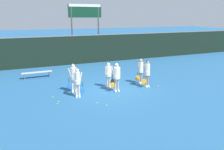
{
  "coord_description": "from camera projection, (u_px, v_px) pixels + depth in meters",
  "views": [
    {
      "loc": [
        -5.16,
        -12.09,
        4.48
      ],
      "look_at": [
        -0.01,
        0.01,
        0.94
      ],
      "focal_mm": 35.0,
      "sensor_mm": 36.0,
      "label": 1
    }
  ],
  "objects": [
    {
      "name": "player_5",
      "position": [
        141.0,
        69.0,
        14.84
      ],
      "size": [
        0.63,
        0.33,
        1.7
      ],
      "rotation": [
        0.0,
        0.0,
        0.08
      ],
      "color": "tan",
      "rests_on": "ground_plane"
    },
    {
      "name": "tennis_ball_0",
      "position": [
        53.0,
        97.0,
        12.4
      ],
      "size": [
        0.07,
        0.07,
        0.07
      ],
      "primitive_type": "sphere",
      "color": "#CCE033",
      "rests_on": "ground_plane"
    },
    {
      "name": "player_2",
      "position": [
        147.0,
        72.0,
        14.06
      ],
      "size": [
        0.64,
        0.35,
        1.76
      ],
      "rotation": [
        0.0,
        0.0,
        0.17
      ],
      "color": "tan",
      "rests_on": "ground_plane"
    },
    {
      "name": "tennis_ball_2",
      "position": [
        158.0,
        86.0,
        14.37
      ],
      "size": [
        0.07,
        0.07,
        0.07
      ],
      "primitive_type": "sphere",
      "color": "#CCE033",
      "rests_on": "ground_plane"
    },
    {
      "name": "tennis_ball_3",
      "position": [
        106.0,
        106.0,
        11.23
      ],
      "size": [
        0.07,
        0.07,
        0.07
      ],
      "primitive_type": "sphere",
      "color": "#CCE033",
      "rests_on": "ground_plane"
    },
    {
      "name": "bench_courtside",
      "position": [
        37.0,
        73.0,
        16.34
      ],
      "size": [
        2.18,
        0.38,
        0.45
      ],
      "rotation": [
        0.0,
        0.0,
        0.01
      ],
      "color": "#B2B2B7",
      "rests_on": "ground_plane"
    },
    {
      "name": "ground_plane",
      "position": [
        112.0,
        89.0,
        13.86
      ],
      "size": [
        140.0,
        140.0,
        0.0
      ],
      "primitive_type": "plane",
      "color": "#235684"
    },
    {
      "name": "tennis_ball_4",
      "position": [
        59.0,
        102.0,
        11.75
      ],
      "size": [
        0.07,
        0.07,
        0.07
      ],
      "primitive_type": "sphere",
      "color": "#CCE033",
      "rests_on": "ground_plane"
    },
    {
      "name": "tennis_ball_5",
      "position": [
        97.0,
        103.0,
        11.56
      ],
      "size": [
        0.07,
        0.07,
        0.07
      ],
      "primitive_type": "sphere",
      "color": "#CCE033",
      "rests_on": "ground_plane"
    },
    {
      "name": "tennis_ball_6",
      "position": [
        57.0,
        104.0,
        11.47
      ],
      "size": [
        0.06,
        0.06,
        0.06
      ],
      "primitive_type": "sphere",
      "color": "#CCE033",
      "rests_on": "ground_plane"
    },
    {
      "name": "player_0",
      "position": [
        77.0,
        80.0,
        12.29
      ],
      "size": [
        0.61,
        0.34,
        1.71
      ],
      "rotation": [
        0.0,
        0.0,
        -0.16
      ],
      "color": "beige",
      "rests_on": "ground_plane"
    },
    {
      "name": "fence_windscreen",
      "position": [
        78.0,
        50.0,
        20.85
      ],
      "size": [
        60.0,
        0.08,
        2.77
      ],
      "color": "black",
      "rests_on": "ground_plane"
    },
    {
      "name": "player_1",
      "position": [
        117.0,
        75.0,
        13.23
      ],
      "size": [
        0.68,
        0.41,
        1.77
      ],
      "rotation": [
        0.0,
        0.0,
        0.01
      ],
      "color": "tan",
      "rests_on": "ground_plane"
    },
    {
      "name": "tennis_ball_1",
      "position": [
        119.0,
        96.0,
        12.55
      ],
      "size": [
        0.06,
        0.06,
        0.06
      ],
      "primitive_type": "sphere",
      "color": "#CCE033",
      "rests_on": "ground_plane"
    },
    {
      "name": "player_4",
      "position": [
        109.0,
        73.0,
        14.03
      ],
      "size": [
        0.65,
        0.36,
        1.64
      ],
      "rotation": [
        0.0,
        0.0,
        0.0
      ],
      "color": "beige",
      "rests_on": "ground_plane"
    },
    {
      "name": "scoreboard",
      "position": [
        85.0,
        17.0,
        22.34
      ],
      "size": [
        3.48,
        0.15,
        5.67
      ],
      "color": "#515156",
      "rests_on": "ground_plane"
    },
    {
      "name": "player_3",
      "position": [
        73.0,
        75.0,
        13.14
      ],
      "size": [
        0.67,
        0.38,
        1.75
      ],
      "rotation": [
        0.0,
        0.0,
        -0.08
      ],
      "color": "beige",
      "rests_on": "ground_plane"
    }
  ]
}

